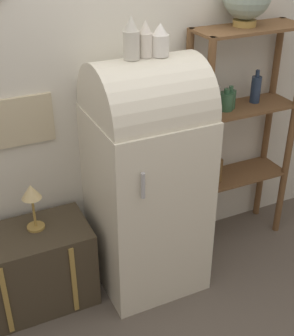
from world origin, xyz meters
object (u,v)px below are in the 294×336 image
suitcase_trunk (33,268)px  vase_right (160,41)px  vase_left (131,39)px  vase_center (146,40)px  refrigerator (146,174)px  desk_lamp (32,197)px

suitcase_trunk → vase_right: (0.85, -0.07, 1.37)m
vase_left → vase_right: bearing=-2.4°
vase_center → vase_right: 0.08m
vase_right → vase_center: bearing=171.3°
refrigerator → desk_lamp: bearing=171.4°
vase_left → vase_center: size_ratio=1.16×
vase_left → vase_center: 0.09m
vase_right → desk_lamp: (-0.79, 0.11, -0.87)m
suitcase_trunk → vase_center: vase_center is taller
vase_center → vase_right: (0.08, -0.01, -0.01)m
suitcase_trunk → desk_lamp: desk_lamp is taller
vase_right → refrigerator: bearing=177.0°
suitcase_trunk → vase_right: vase_right is taller
suitcase_trunk → vase_center: 1.59m
suitcase_trunk → vase_left: size_ratio=3.20×
vase_center → refrigerator: bearing=-118.8°
vase_left → vase_center: (0.09, 0.00, -0.02)m
desk_lamp → vase_center: bearing=-8.0°
refrigerator → vase_center: (0.00, 0.01, 0.84)m
suitcase_trunk → refrigerator: bearing=-5.2°
refrigerator → suitcase_trunk: bearing=174.8°
desk_lamp → vase_right: bearing=-8.0°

